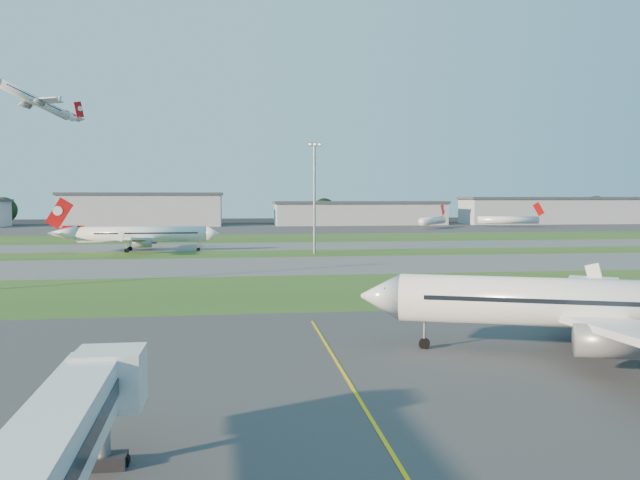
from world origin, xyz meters
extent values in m
plane|color=black|center=(0.00, 0.00, 0.00)|extent=(700.00, 700.00, 0.00)
cube|color=#333335|center=(0.00, 0.00, 0.01)|extent=(300.00, 70.00, 0.01)
cube|color=#2A4F1A|center=(0.00, 52.00, 0.01)|extent=(300.00, 34.00, 0.01)
cube|color=#515154|center=(0.00, 85.00, 0.01)|extent=(300.00, 32.00, 0.01)
cube|color=#2A4F1A|center=(0.00, 110.00, 0.01)|extent=(300.00, 18.00, 0.01)
cube|color=#515154|center=(0.00, 132.00, 0.01)|extent=(300.00, 26.00, 0.01)
cube|color=#2A4F1A|center=(0.00, 165.00, 0.01)|extent=(300.00, 40.00, 0.01)
cube|color=#333335|center=(0.00, 225.00, 0.01)|extent=(400.00, 80.00, 0.01)
cube|color=gold|center=(5.00, 0.00, 0.00)|extent=(0.25, 60.00, 0.02)
cube|color=white|center=(-9.80, -14.00, 4.00)|extent=(3.44, 24.08, 2.60)
cube|color=black|center=(-9.80, -14.00, 4.00)|extent=(3.59, 24.08, 0.80)
cube|color=white|center=(-9.50, -2.60, 4.00)|extent=(3.40, 3.00, 3.00)
cylinder|color=gray|center=(-9.50, -4.50, 1.60)|extent=(0.70, 0.70, 3.20)
cube|color=black|center=(-9.50, -4.50, 0.35)|extent=(2.20, 1.20, 0.70)
cylinder|color=white|center=(26.62, 12.02, 4.55)|extent=(31.96, 15.00, 4.12)
cube|color=white|center=(30.60, 19.79, 4.01)|extent=(13.13, 16.20, 1.67)
cylinder|color=gray|center=(23.96, 6.30, 2.82)|extent=(5.13, 3.90, 2.49)
cylinder|color=gray|center=(28.26, 18.11, 2.82)|extent=(5.13, 3.90, 2.49)
cylinder|color=white|center=(-25.50, 119.84, 4.25)|extent=(30.43, 4.42, 3.85)
cube|color=#B60B0C|center=(-44.73, 119.48, 9.41)|extent=(6.57, 0.48, 7.66)
cube|color=white|center=(-26.66, 127.92, 3.75)|extent=(8.35, 15.84, 1.56)
cube|color=white|center=(-26.36, 111.73, 3.75)|extent=(7.83, 15.82, 1.56)
cylinder|color=gray|center=(-25.10, 125.72, 2.63)|extent=(4.29, 2.41, 2.33)
cylinder|color=gray|center=(-24.88, 113.98, 2.63)|extent=(4.29, 2.41, 2.33)
cylinder|color=white|center=(-80.00, 221.09, 50.58)|extent=(22.78, 21.78, 3.54)
cube|color=#B60B0C|center=(-67.11, 233.25, 55.34)|extent=(4.62, 4.39, 7.06)
cube|color=white|center=(-74.20, 216.31, 50.11)|extent=(14.04, 11.08, 1.44)
cube|color=white|center=(-84.44, 227.16, 50.11)|extent=(10.51, 14.25, 1.44)
cylinder|color=gray|center=(-76.63, 216.84, 49.09)|extent=(4.32, 4.25, 2.15)
cylinder|color=gray|center=(-84.05, 224.71, 49.09)|extent=(4.32, 4.25, 2.15)
cylinder|color=white|center=(78.87, 217.96, 3.20)|extent=(18.20, 22.69, 3.20)
cube|color=#B60B0C|center=(86.70, 228.34, 8.00)|extent=(3.35, 4.31, 6.16)
cylinder|color=white|center=(114.17, 222.26, 3.20)|extent=(26.13, 8.11, 3.20)
cube|color=#B60B0C|center=(126.93, 219.77, 8.00)|extent=(5.14, 1.28, 6.16)
cylinder|color=gray|center=(15.00, 108.00, 12.50)|extent=(0.60, 0.60, 25.00)
cube|color=gray|center=(15.00, 108.00, 25.40)|extent=(3.20, 0.50, 0.80)
cube|color=#FFF2CC|center=(15.00, 108.00, 25.40)|extent=(2.80, 0.70, 0.35)
cube|color=#96989E|center=(-45.00, 255.00, 7.00)|extent=(70.00, 22.00, 14.00)
cube|color=#383A3F|center=(-45.00, 255.00, 14.60)|extent=(71.40, 23.00, 1.20)
cube|color=#96989E|center=(55.00, 255.00, 5.00)|extent=(80.00, 22.00, 10.00)
cube|color=#383A3F|center=(55.00, 255.00, 10.60)|extent=(81.60, 23.00, 1.20)
cube|color=#96989E|center=(155.00, 255.00, 6.00)|extent=(95.00, 22.00, 12.00)
cube|color=#383A3F|center=(155.00, 255.00, 12.60)|extent=(96.90, 23.00, 1.20)
cylinder|color=black|center=(-110.00, 270.00, 2.20)|extent=(1.00, 1.00, 4.40)
sphere|color=black|center=(-110.00, 270.00, 7.15)|extent=(12.10, 12.10, 12.10)
cylinder|color=black|center=(-20.00, 266.00, 1.80)|extent=(1.00, 1.00, 3.60)
sphere|color=black|center=(-20.00, 266.00, 5.85)|extent=(9.90, 9.90, 9.90)
cylinder|color=black|center=(40.00, 269.00, 2.10)|extent=(1.00, 1.00, 4.20)
sphere|color=black|center=(40.00, 269.00, 6.83)|extent=(11.55, 11.55, 11.55)
cylinder|color=black|center=(115.00, 267.00, 1.90)|extent=(1.00, 1.00, 3.80)
sphere|color=black|center=(115.00, 267.00, 6.17)|extent=(10.45, 10.45, 10.45)
cylinder|color=black|center=(185.00, 271.00, 2.30)|extent=(1.00, 1.00, 4.60)
sphere|color=black|center=(185.00, 271.00, 7.48)|extent=(12.65, 12.65, 12.65)
camera|label=1|loc=(-2.90, -35.51, 13.41)|focal=35.00mm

